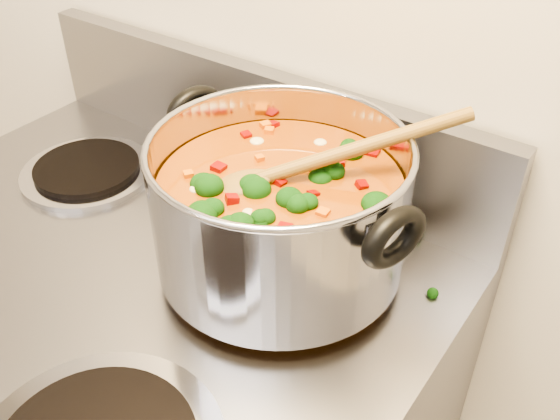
# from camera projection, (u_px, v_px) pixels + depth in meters

# --- Properties ---
(stockpot) EXTENTS (0.36, 0.29, 0.17)m
(stockpot) POSITION_uv_depth(u_px,v_px,m) (280.00, 209.00, 0.71)
(stockpot) COLOR #A6A6AE
(stockpot) RESTS_ON electric_range
(wooden_spoon) EXTENTS (0.24, 0.22, 0.10)m
(wooden_spoon) POSITION_uv_depth(u_px,v_px,m) (298.00, 167.00, 0.68)
(wooden_spoon) COLOR brown
(wooden_spoon) RESTS_ON stockpot
(cooktop_crumbs) EXTENTS (0.31, 0.28, 0.01)m
(cooktop_crumbs) POSITION_uv_depth(u_px,v_px,m) (365.00, 301.00, 0.71)
(cooktop_crumbs) COLOR black
(cooktop_crumbs) RESTS_ON electric_range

